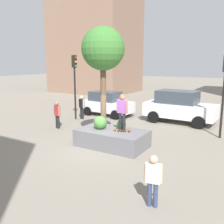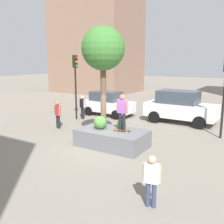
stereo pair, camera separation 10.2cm
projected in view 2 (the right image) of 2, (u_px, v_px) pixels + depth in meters
name	position (u px, v px, depth m)	size (l,w,h in m)	color
ground_plane	(104.00, 147.00, 12.39)	(120.00, 120.00, 0.00)	gray
planter_ledge	(112.00, 138.00, 12.38)	(3.37, 1.92, 0.82)	slate
plaza_tree	(103.00, 50.00, 11.90)	(2.06, 2.06, 4.91)	brown
boxwood_shrub	(100.00, 122.00, 12.48)	(0.64, 0.64, 0.64)	#4C8C3D
hedge_clump	(121.00, 125.00, 12.38)	(0.47, 0.47, 0.47)	#2D6628
skateboard	(122.00, 130.00, 12.08)	(0.83, 0.43, 0.07)	brown
skateboarder	(122.00, 109.00, 11.88)	(0.59, 0.27, 1.73)	black
police_car	(108.00, 103.00, 19.49)	(4.08, 2.05, 1.86)	white
sedan_parked	(180.00, 107.00, 17.11)	(4.75, 2.31, 2.18)	white
traffic_light_median	(75.00, 76.00, 17.78)	(0.35, 0.30, 4.54)	black
passerby_with_bag	(151.00, 178.00, 7.10)	(0.52, 0.24, 1.55)	navy
bystander_watching	(58.00, 113.00, 15.69)	(0.56, 0.32, 1.71)	black
pedestrian_crossing	(82.00, 105.00, 18.29)	(0.55, 0.34, 1.71)	black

